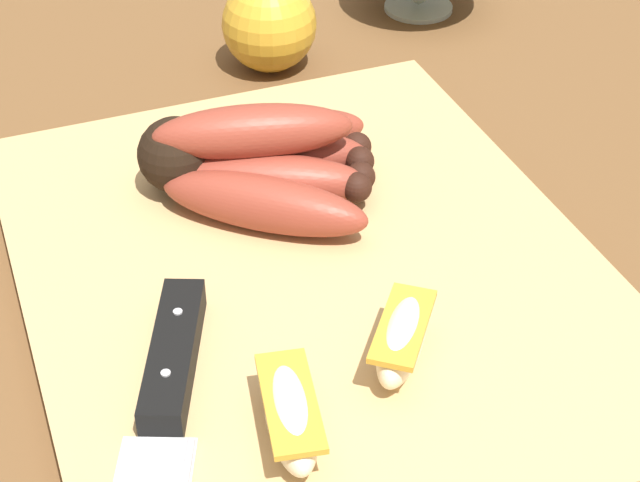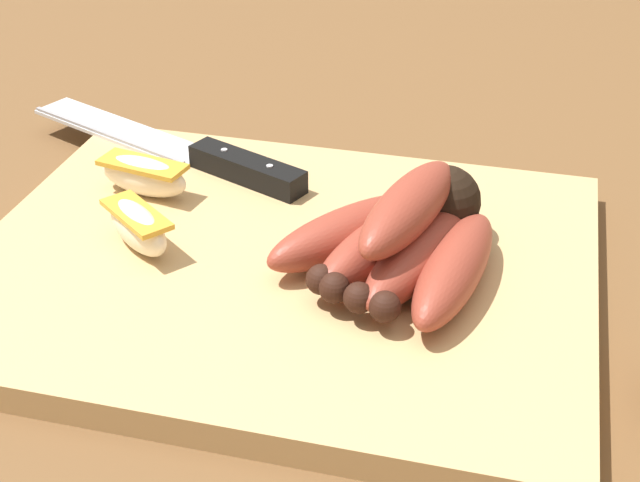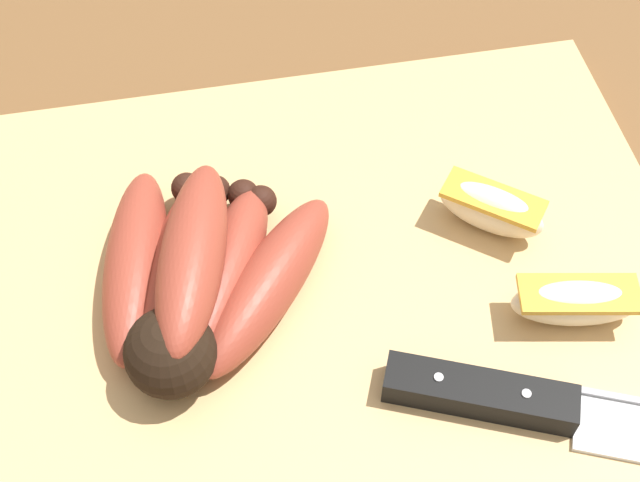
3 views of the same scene
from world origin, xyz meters
TOP-DOWN VIEW (x-y plane):
  - ground_plane at (0.00, 0.00)m, footprint 6.00×6.00m
  - cutting_board at (-0.01, -0.01)m, footprint 0.41×0.33m
  - banana_bunch at (0.08, -0.01)m, footprint 0.15×0.16m
  - chefs_knife at (-0.11, 0.10)m, footprint 0.27×0.13m
  - apple_wedge_near at (-0.10, -0.03)m, footprint 0.06×0.06m
  - apple_wedge_middle at (-0.13, 0.04)m, footprint 0.07×0.04m

SIDE VIEW (x-z plane):
  - ground_plane at x=0.00m, z-range 0.00..0.00m
  - cutting_board at x=-0.01m, z-range 0.00..0.02m
  - chefs_knife at x=-0.11m, z-range 0.02..0.04m
  - apple_wedge_middle at x=-0.13m, z-range 0.02..0.05m
  - apple_wedge_near at x=-0.10m, z-range 0.02..0.05m
  - banana_bunch at x=0.08m, z-range 0.01..0.07m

